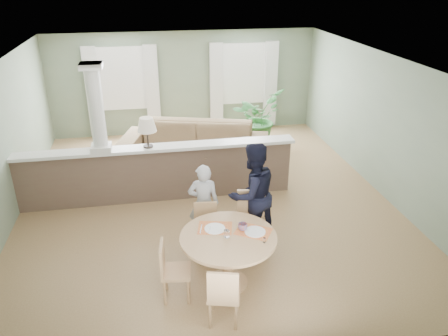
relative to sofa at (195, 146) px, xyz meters
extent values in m
plane|color=#A58657|center=(0.03, -1.66, -0.48)|extent=(8.00, 8.00, 0.00)
cube|color=gray|center=(0.03, 2.34, 0.87)|extent=(7.00, 0.02, 2.70)
cube|color=gray|center=(-3.47, -1.66, 0.87)|extent=(0.02, 8.00, 2.70)
cube|color=gray|center=(3.53, -1.66, 0.87)|extent=(0.02, 8.00, 2.70)
cube|color=gray|center=(0.03, -5.66, 0.87)|extent=(7.00, 0.02, 2.70)
cube|color=white|center=(0.03, -1.66, 2.22)|extent=(7.00, 8.00, 0.02)
cube|color=white|center=(-1.57, 2.31, 1.07)|extent=(1.10, 0.02, 1.50)
cube|color=white|center=(-1.57, 2.29, 1.07)|extent=(1.22, 0.04, 1.62)
cube|color=white|center=(1.63, 2.31, 1.07)|extent=(1.10, 0.02, 1.50)
cube|color=white|center=(1.63, 2.29, 1.07)|extent=(1.22, 0.04, 1.62)
cube|color=silver|center=(-2.32, 2.22, 0.77)|extent=(0.35, 0.10, 2.30)
cube|color=silver|center=(-0.82, 2.22, 0.77)|extent=(0.35, 0.10, 2.30)
cube|color=silver|center=(0.88, 2.22, 0.77)|extent=(0.35, 0.10, 2.30)
cube|color=silver|center=(2.38, 2.22, 0.77)|extent=(0.35, 0.10, 2.30)
cube|color=brown|center=(-0.87, -1.46, 0.04)|extent=(5.20, 0.22, 1.05)
cube|color=white|center=(-0.87, -1.46, 0.60)|extent=(5.32, 0.36, 0.06)
cube|color=white|center=(-1.87, -1.46, 0.68)|extent=(0.36, 0.36, 0.10)
cylinder|color=white|center=(-1.87, -1.46, 1.42)|extent=(0.26, 0.26, 1.39)
cube|color=white|center=(-1.87, -1.46, 2.17)|extent=(0.38, 0.38, 0.10)
cylinder|color=black|center=(-1.02, -1.46, 0.64)|extent=(0.18, 0.18, 0.03)
cylinder|color=black|center=(-1.02, -1.46, 0.80)|extent=(0.03, 0.03, 0.28)
cone|color=beige|center=(-1.02, -1.46, 1.07)|extent=(0.36, 0.36, 0.26)
imported|color=#836547|center=(0.00, 0.00, 0.00)|extent=(3.53, 2.18, 0.96)
imported|color=#286428|center=(1.72, 1.07, 0.23)|extent=(1.68, 1.69, 1.42)
cylinder|color=tan|center=(-0.02, -4.21, -0.46)|extent=(0.56, 0.56, 0.04)
cylinder|color=tan|center=(-0.02, -4.21, -0.08)|extent=(0.15, 0.15, 0.73)
cylinder|color=tan|center=(-0.02, -4.21, 0.31)|extent=(1.34, 1.34, 0.04)
cube|color=#D84030|center=(-0.17, -3.97, 0.33)|extent=(0.54, 0.44, 0.01)
cube|color=#D84030|center=(0.34, -4.16, 0.33)|extent=(0.59, 0.55, 0.01)
cylinder|color=white|center=(-0.18, -4.00, 0.34)|extent=(0.29, 0.29, 0.01)
cylinder|color=white|center=(0.36, -4.18, 0.34)|extent=(0.29, 0.29, 0.01)
cylinder|color=white|center=(-0.05, -4.22, 0.38)|extent=(0.08, 0.08, 0.10)
cube|color=silver|center=(-0.25, -4.04, 0.35)|extent=(0.06, 0.19, 0.00)
cube|color=silver|center=(-0.37, -3.97, 0.34)|extent=(0.06, 0.23, 0.00)
cylinder|color=white|center=(0.42, -4.44, 0.37)|extent=(0.04, 0.04, 0.07)
cylinder|color=silver|center=(0.42, -4.44, 0.41)|extent=(0.04, 0.04, 0.01)
imported|color=#225A9F|center=(0.20, -4.09, 0.38)|extent=(0.16, 0.16, 0.11)
cube|color=tan|center=(-0.23, -3.44, -0.07)|extent=(0.41, 0.41, 0.05)
cylinder|color=tan|center=(-0.39, -3.58, -0.29)|extent=(0.04, 0.04, 0.39)
cylinder|color=tan|center=(-0.08, -3.60, -0.29)|extent=(0.04, 0.04, 0.39)
cylinder|color=tan|center=(-0.37, -3.27, -0.29)|extent=(0.04, 0.04, 0.39)
cylinder|color=tan|center=(-0.06, -3.30, -0.29)|extent=(0.04, 0.04, 0.39)
cube|color=tan|center=(-0.21, -3.27, 0.15)|extent=(0.36, 0.07, 0.42)
cube|color=tan|center=(0.47, -3.53, 0.01)|extent=(0.54, 0.54, 0.05)
cylinder|color=tan|center=(0.25, -3.68, -0.25)|extent=(0.04, 0.04, 0.47)
cylinder|color=tan|center=(0.62, -3.75, -0.25)|extent=(0.04, 0.04, 0.47)
cylinder|color=tan|center=(0.32, -3.31, -0.25)|extent=(0.04, 0.04, 0.47)
cylinder|color=tan|center=(0.69, -3.38, -0.25)|extent=(0.04, 0.04, 0.47)
cube|color=tan|center=(0.51, -3.32, 0.29)|extent=(0.44, 0.12, 0.51)
cube|color=tan|center=(-0.21, -4.90, -0.05)|extent=(0.49, 0.49, 0.05)
cylinder|color=tan|center=(-0.01, -4.78, -0.28)|extent=(0.04, 0.04, 0.41)
cylinder|color=tan|center=(-0.33, -4.70, -0.28)|extent=(0.04, 0.04, 0.41)
cylinder|color=tan|center=(-0.09, -5.10, -0.28)|extent=(0.04, 0.04, 0.41)
cylinder|color=tan|center=(-0.41, -5.01, -0.28)|extent=(0.04, 0.04, 0.41)
cube|color=tan|center=(-0.26, -5.07, 0.19)|extent=(0.38, 0.13, 0.44)
cube|color=tan|center=(-0.77, -4.34, -0.06)|extent=(0.43, 0.43, 0.05)
cylinder|color=tan|center=(-0.63, -4.52, -0.28)|extent=(0.04, 0.04, 0.40)
cylinder|color=tan|center=(-0.59, -4.20, -0.28)|extent=(0.04, 0.04, 0.40)
cylinder|color=tan|center=(-0.94, -4.48, -0.28)|extent=(0.04, 0.04, 0.40)
cylinder|color=tan|center=(-0.91, -4.17, -0.28)|extent=(0.04, 0.04, 0.40)
cube|color=tan|center=(-0.94, -4.32, 0.17)|extent=(0.08, 0.37, 0.43)
imported|color=#ADADB3|center=(-0.21, -3.03, 0.21)|extent=(0.55, 0.40, 1.38)
imported|color=black|center=(0.56, -3.19, 0.39)|extent=(1.02, 0.92, 1.74)
camera|label=1|loc=(-0.98, -9.15, 3.69)|focal=35.00mm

